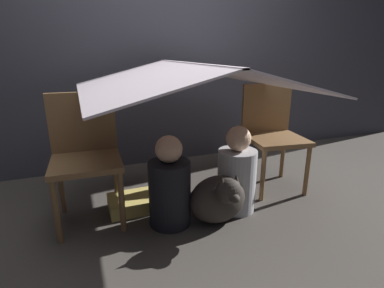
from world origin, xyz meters
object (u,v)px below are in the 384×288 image
object	(u,v)px
chair_left	(85,152)
chair_right	(272,131)
person_front	(170,187)
dog	(219,198)
person_second	(237,175)

from	to	relation	value
chair_left	chair_right	size ratio (longest dim) A/B	1.00
person_front	chair_left	bearing A→B (deg)	149.42
chair_left	chair_right	distance (m)	1.47
person_front	dog	distance (m)	0.33
person_front	dog	size ratio (longest dim) A/B	1.55
person_front	person_second	size ratio (longest dim) A/B	0.98
chair_left	person_second	world-z (taller)	chair_left
person_second	dog	world-z (taller)	person_second
chair_left	chair_right	bearing A→B (deg)	2.17
chair_right	dog	distance (m)	0.84
chair_right	person_front	bearing A→B (deg)	-155.51
person_second	chair_left	bearing A→B (deg)	164.19
person_front	person_second	xyz separation A→B (m)	(0.50, 0.01, 0.01)
chair_right	person_second	xyz separation A→B (m)	(-0.48, -0.28, -0.21)
chair_right	person_front	world-z (taller)	chair_right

